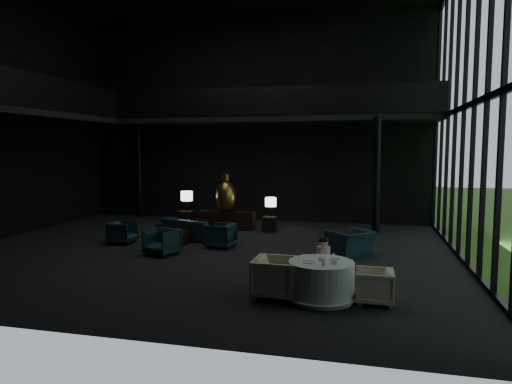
% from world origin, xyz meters
% --- Properties ---
extents(floor, '(14.00, 12.00, 0.02)m').
position_xyz_m(floor, '(0.00, 0.00, 0.00)').
color(floor, black).
rests_on(floor, ground).
extents(wall_back, '(14.00, 0.04, 8.00)m').
position_xyz_m(wall_back, '(0.00, 6.00, 4.00)').
color(wall_back, black).
rests_on(wall_back, ground).
extents(wall_front, '(14.00, 0.04, 8.00)m').
position_xyz_m(wall_front, '(0.00, -6.00, 4.00)').
color(wall_front, black).
rests_on(wall_front, ground).
extents(curtain_wall, '(0.20, 12.00, 8.00)m').
position_xyz_m(curtain_wall, '(6.95, 0.00, 4.00)').
color(curtain_wall, black).
rests_on(curtain_wall, ground).
extents(mezzanine_left, '(2.00, 12.00, 0.25)m').
position_xyz_m(mezzanine_left, '(-6.00, 0.00, 4.00)').
color(mezzanine_left, black).
rests_on(mezzanine_left, wall_left).
extents(mezzanine_back, '(12.00, 2.00, 0.25)m').
position_xyz_m(mezzanine_back, '(1.00, 5.00, 4.00)').
color(mezzanine_back, black).
rests_on(mezzanine_back, wall_back).
extents(railing_left, '(0.06, 12.00, 1.00)m').
position_xyz_m(railing_left, '(-5.00, 0.00, 4.60)').
color(railing_left, black).
rests_on(railing_left, mezzanine_left).
extents(railing_back, '(12.00, 0.06, 1.00)m').
position_xyz_m(railing_back, '(1.00, 4.00, 4.60)').
color(railing_back, black).
rests_on(railing_back, mezzanine_back).
extents(column_nw, '(0.24, 0.24, 4.00)m').
position_xyz_m(column_nw, '(-5.00, 5.70, 2.00)').
color(column_nw, black).
rests_on(column_nw, floor).
extents(column_ne, '(0.24, 0.24, 4.00)m').
position_xyz_m(column_ne, '(4.80, 4.00, 2.00)').
color(column_ne, black).
rests_on(column_ne, floor).
extents(console, '(2.03, 0.46, 0.65)m').
position_xyz_m(console, '(-0.41, 3.57, 0.32)').
color(console, black).
rests_on(console, floor).
extents(bronze_urn, '(0.72, 0.72, 1.35)m').
position_xyz_m(bronze_urn, '(-0.41, 3.46, 1.22)').
color(bronze_urn, '#AF6520').
rests_on(bronze_urn, console).
extents(side_table_left, '(0.54, 0.54, 0.60)m').
position_xyz_m(side_table_left, '(-2.01, 3.67, 0.30)').
color(side_table_left, black).
rests_on(side_table_left, floor).
extents(table_lamp_left, '(0.44, 0.44, 0.73)m').
position_xyz_m(table_lamp_left, '(-2.01, 3.72, 1.12)').
color(table_lamp_left, black).
rests_on(table_lamp_left, side_table_left).
extents(side_table_right, '(0.47, 0.47, 0.52)m').
position_xyz_m(side_table_right, '(1.19, 3.49, 0.26)').
color(side_table_right, black).
rests_on(side_table_right, floor).
extents(table_lamp_right, '(0.39, 0.39, 0.66)m').
position_xyz_m(table_lamp_right, '(1.19, 3.65, 1.00)').
color(table_lamp_right, black).
rests_on(table_lamp_right, side_table_right).
extents(sofa, '(2.56, 1.44, 0.96)m').
position_xyz_m(sofa, '(-1.04, 1.61, 0.48)').
color(sofa, '#11303C').
rests_on(sofa, floor).
extents(lounge_armchair_west, '(0.66, 0.70, 0.71)m').
position_xyz_m(lounge_armchair_west, '(-2.79, 0.40, 0.36)').
color(lounge_armchair_west, black).
rests_on(lounge_armchair_west, floor).
extents(lounge_armchair_east, '(0.80, 0.85, 0.80)m').
position_xyz_m(lounge_armchair_east, '(0.31, 0.58, 0.40)').
color(lounge_armchair_east, '#162D41').
rests_on(lounge_armchair_east, floor).
extents(lounge_armchair_south, '(0.98, 0.95, 0.81)m').
position_xyz_m(lounge_armchair_south, '(-0.94, -0.71, 0.41)').
color(lounge_armchair_south, '#0F323E').
rests_on(lounge_armchair_south, floor).
extents(window_armchair, '(1.26, 1.26, 0.94)m').
position_xyz_m(window_armchair, '(4.08, 0.34, 0.47)').
color(window_armchair, '#172432').
rests_on(window_armchair, floor).
extents(coffee_table, '(0.91, 0.91, 0.37)m').
position_xyz_m(coffee_table, '(-1.19, 0.73, 0.19)').
color(coffee_table, black).
rests_on(coffee_table, floor).
extents(dining_table, '(1.43, 1.43, 0.75)m').
position_xyz_m(dining_table, '(3.65, -3.42, 0.33)').
color(dining_table, white).
rests_on(dining_table, floor).
extents(dining_chair_north, '(0.79, 0.76, 0.67)m').
position_xyz_m(dining_chair_north, '(3.57, -2.60, 0.34)').
color(dining_chair_north, '#C7BA90').
rests_on(dining_chair_north, floor).
extents(dining_chair_east, '(0.59, 0.63, 0.65)m').
position_xyz_m(dining_chair_east, '(4.64, -3.38, 0.32)').
color(dining_chair_east, '#BEB78C').
rests_on(dining_chair_east, floor).
extents(dining_chair_west, '(0.89, 0.95, 0.96)m').
position_xyz_m(dining_chair_west, '(2.77, -3.47, 0.48)').
color(dining_chair_west, '#ABA58B').
rests_on(dining_chair_west, floor).
extents(child, '(0.28, 0.28, 0.60)m').
position_xyz_m(child, '(3.61, -2.53, 0.75)').
color(child, '#D9A4C4').
rests_on(child, dining_chair_north).
extents(plate_a, '(0.27, 0.27, 0.02)m').
position_xyz_m(plate_a, '(3.43, -3.56, 0.76)').
color(plate_a, white).
rests_on(plate_a, dining_table).
extents(plate_b, '(0.26, 0.26, 0.02)m').
position_xyz_m(plate_b, '(3.90, -3.23, 0.76)').
color(plate_b, white).
rests_on(plate_b, dining_table).
extents(saucer, '(0.18, 0.18, 0.01)m').
position_xyz_m(saucer, '(3.90, -3.53, 0.76)').
color(saucer, white).
rests_on(saucer, dining_table).
extents(coffee_cup, '(0.10, 0.10, 0.06)m').
position_xyz_m(coffee_cup, '(3.93, -3.58, 0.79)').
color(coffee_cup, white).
rests_on(coffee_cup, saucer).
extents(cereal_bowl, '(0.15, 0.15, 0.07)m').
position_xyz_m(cereal_bowl, '(3.65, -3.34, 0.79)').
color(cereal_bowl, white).
rests_on(cereal_bowl, dining_table).
extents(cream_pot, '(0.06, 0.06, 0.07)m').
position_xyz_m(cream_pot, '(3.71, -3.71, 0.78)').
color(cream_pot, '#99999E').
rests_on(cream_pot, dining_table).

